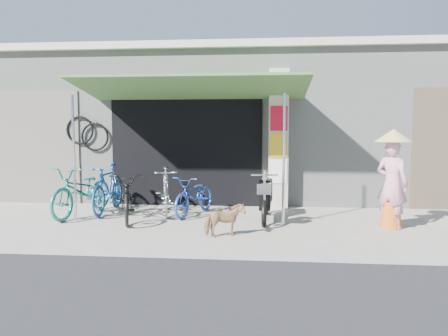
# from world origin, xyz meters

# --- Properties ---
(ground) EXTENTS (80.00, 80.00, 0.00)m
(ground) POSITION_xyz_m (0.00, 0.00, 0.00)
(ground) COLOR #9F9A8F
(ground) RESTS_ON ground
(bicycle_shop) EXTENTS (12.30, 5.30, 3.66)m
(bicycle_shop) POSITION_xyz_m (-0.00, 5.09, 1.83)
(bicycle_shop) COLOR #979C94
(bicycle_shop) RESTS_ON ground
(shop_pillar) EXTENTS (0.42, 0.44, 3.00)m
(shop_pillar) POSITION_xyz_m (0.85, 2.45, 1.50)
(shop_pillar) COLOR beige
(shop_pillar) RESTS_ON ground
(awning) EXTENTS (4.60, 1.88, 2.72)m
(awning) POSITION_xyz_m (-0.90, 1.63, 2.51)
(awning) COLOR #39622C
(awning) RESTS_ON ground
(neighbour_left) EXTENTS (2.60, 0.06, 2.60)m
(neighbour_left) POSITION_xyz_m (-5.00, 2.59, 1.30)
(neighbour_left) COLOR #6B665B
(neighbour_left) RESTS_ON ground
(bike_teal) EXTENTS (1.04, 2.01, 1.00)m
(bike_teal) POSITION_xyz_m (-3.05, 1.21, 0.50)
(bike_teal) COLOR #1B7D70
(bike_teal) RESTS_ON ground
(bike_blue) EXTENTS (0.48, 1.68, 1.01)m
(bike_blue) POSITION_xyz_m (-2.65, 1.54, 0.50)
(bike_blue) COLOR #225B9F
(bike_blue) RESTS_ON ground
(bike_black) EXTENTS (1.11, 1.86, 0.92)m
(bike_black) POSITION_xyz_m (-2.02, 0.86, 0.46)
(bike_black) COLOR black
(bike_black) RESTS_ON ground
(bike_silver) EXTENTS (0.80, 1.64, 0.95)m
(bike_silver) POSITION_xyz_m (-1.44, 1.56, 0.48)
(bike_silver) COLOR #9E9DA2
(bike_silver) RESTS_ON ground
(bike_navy) EXTENTS (1.00, 1.61, 0.80)m
(bike_navy) POSITION_xyz_m (-0.83, 1.49, 0.40)
(bike_navy) COLOR #21449B
(bike_navy) RESTS_ON ground
(street_dog) EXTENTS (0.70, 0.55, 0.54)m
(street_dog) POSITION_xyz_m (-0.08, -0.24, 0.27)
(street_dog) COLOR tan
(street_dog) RESTS_ON ground
(moped) EXTENTS (0.47, 1.67, 0.94)m
(moped) POSITION_xyz_m (0.58, 1.11, 0.43)
(moped) COLOR black
(moped) RESTS_ON ground
(nun) EXTENTS (0.67, 0.66, 1.73)m
(nun) POSITION_xyz_m (2.77, 0.65, 0.86)
(nun) COLOR #D08CA2
(nun) RESTS_ON ground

